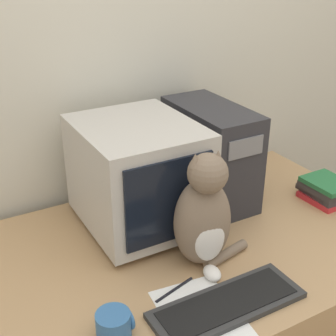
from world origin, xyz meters
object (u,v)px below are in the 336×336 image
Objects in this scene: crt_monitor at (138,175)px; book_stack at (325,190)px; computer_tower at (210,154)px; mug at (114,325)px; keyboard at (227,305)px; cat at (204,216)px; pen at (174,290)px.

crt_monitor is 0.77m from book_stack.
computer_tower is at bearing 146.83° from book_stack.
mug is at bearing -166.05° from book_stack.
keyboard is (-0.31, -0.57, -0.18)m from computer_tower.
crt_monitor reaches higher than keyboard.
cat is at bearing -171.09° from book_stack.
crt_monitor is 0.44m from pen.
computer_tower is 0.67m from keyboard.
cat is at bearing 26.76° from pen.
book_stack is 1.06m from mug.
book_stack is (0.65, 0.10, -0.13)m from cat.
book_stack is at bearing 19.49° from cat.
keyboard is 2.25× the size of book_stack.
cat reaches higher than keyboard.
computer_tower is 2.88× the size of pen.
keyboard is 1.13× the size of cat.
computer_tower reaches higher than mug.
computer_tower is 2.11× the size of book_stack.
computer_tower is (0.34, 0.05, -0.01)m from crt_monitor.
keyboard is (0.02, -0.52, -0.19)m from crt_monitor.
cat reaches higher than crt_monitor.
keyboard is at bearing -119.02° from computer_tower.
crt_monitor is 0.34m from computer_tower.
pen is 1.50× the size of mug.
book_stack reaches higher than keyboard.
crt_monitor reaches higher than mug.
cat is (-0.26, -0.36, -0.02)m from computer_tower.
keyboard is at bearing -156.03° from book_stack.
mug is (-0.23, -0.08, 0.03)m from pen.
book_stack is at bearing -33.17° from computer_tower.
keyboard is 0.33m from mug.
mug is (-0.30, -0.46, -0.16)m from crt_monitor.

